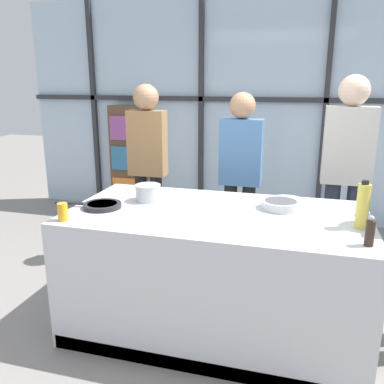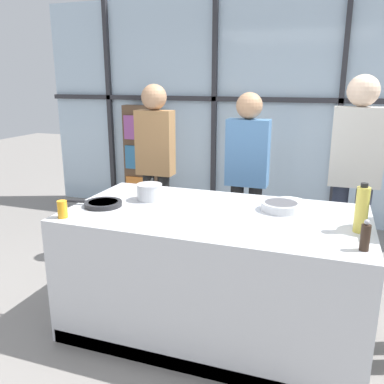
% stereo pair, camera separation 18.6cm
% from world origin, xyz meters
% --- Properties ---
extents(ground_plane, '(18.00, 18.00, 0.00)m').
position_xyz_m(ground_plane, '(0.00, 0.00, 0.00)').
color(ground_plane, gray).
extents(back_window_wall, '(6.40, 0.10, 2.80)m').
position_xyz_m(back_window_wall, '(0.00, 2.63, 1.40)').
color(back_window_wall, silver).
rests_on(back_window_wall, ground_plane).
extents(bookshelf, '(0.48, 0.19, 1.45)m').
position_xyz_m(bookshelf, '(-1.76, 2.45, 0.73)').
color(bookshelf, brown).
rests_on(bookshelf, ground_plane).
extents(demo_island, '(2.03, 1.07, 0.90)m').
position_xyz_m(demo_island, '(-0.00, -0.00, 0.45)').
color(demo_island, silver).
rests_on(demo_island, ground_plane).
extents(spectator_far_left, '(0.36, 0.24, 1.74)m').
position_xyz_m(spectator_far_left, '(-0.91, 1.05, 1.03)').
color(spectator_far_left, black).
rests_on(spectator_far_left, ground_plane).
extents(spectator_center_left, '(0.38, 0.23, 1.67)m').
position_xyz_m(spectator_center_left, '(0.00, 1.05, 0.97)').
color(spectator_center_left, black).
rests_on(spectator_center_left, ground_plane).
extents(spectator_center_right, '(0.41, 0.25, 1.82)m').
position_xyz_m(spectator_center_right, '(0.91, 1.05, 1.06)').
color(spectator_center_right, '#232838').
rests_on(spectator_center_right, ground_plane).
extents(frying_pan, '(0.48, 0.27, 0.04)m').
position_xyz_m(frying_pan, '(-0.81, -0.13, 0.92)').
color(frying_pan, '#232326').
rests_on(frying_pan, demo_island).
extents(saucepan, '(0.19, 0.34, 0.12)m').
position_xyz_m(saucepan, '(-0.55, 0.13, 0.96)').
color(saucepan, silver).
rests_on(saucepan, demo_island).
extents(white_plate, '(0.24, 0.24, 0.01)m').
position_xyz_m(white_plate, '(0.46, 0.41, 0.90)').
color(white_plate, white).
rests_on(white_plate, demo_island).
extents(mixing_bowl, '(0.27, 0.27, 0.06)m').
position_xyz_m(mixing_bowl, '(0.42, 0.19, 0.93)').
color(mixing_bowl, silver).
rests_on(mixing_bowl, demo_island).
extents(oil_bottle, '(0.08, 0.08, 0.30)m').
position_xyz_m(oil_bottle, '(0.92, -0.07, 1.04)').
color(oil_bottle, '#E0CC4C').
rests_on(oil_bottle, demo_island).
extents(pepper_grinder, '(0.05, 0.05, 0.17)m').
position_xyz_m(pepper_grinder, '(0.93, -0.36, 0.98)').
color(pepper_grinder, '#332319').
rests_on(pepper_grinder, demo_island).
extents(juice_glass_near, '(0.06, 0.06, 0.12)m').
position_xyz_m(juice_glass_near, '(-0.92, -0.44, 0.96)').
color(juice_glass_near, orange).
rests_on(juice_glass_near, demo_island).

